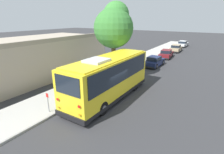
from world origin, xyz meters
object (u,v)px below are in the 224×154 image
fire_hydrant (126,68)px  parked_sedan_white (183,44)px  shuttle_bus (109,76)px  parked_sedan_navy (154,62)px  street_tree (114,26)px  sign_post_near (48,102)px  parked_sedan_tan (176,48)px  sign_post_far (69,93)px  parked_sedan_maroon (166,54)px

fire_hydrant → parked_sedan_white: bearing=-3.5°
shuttle_bus → parked_sedan_white: size_ratio=1.97×
parked_sedan_white → shuttle_bus: bearing=-177.2°
parked_sedan_navy → street_tree: street_tree is taller
street_tree → sign_post_near: (-8.82, -0.23, -4.69)m
parked_sedan_tan → street_tree: bearing=172.6°
street_tree → sign_post_far: (-6.84, -0.23, -4.72)m
parked_sedan_navy → parked_sedan_maroon: size_ratio=0.90×
parked_sedan_navy → sign_post_near: size_ratio=3.04×
shuttle_bus → sign_post_far: shuttle_bus is taller
parked_sedan_maroon → sign_post_near: size_ratio=3.38×
shuttle_bus → fire_hydrant: size_ratio=11.29×
parked_sedan_maroon → parked_sedan_white: 13.60m
parked_sedan_maroon → parked_sedan_white: (13.60, 0.13, 0.01)m
parked_sedan_navy → parked_sedan_tan: 12.84m
parked_sedan_navy → parked_sedan_maroon: bearing=2.5°
parked_sedan_navy → street_tree: bearing=166.0°
parked_sedan_tan → fire_hydrant: 17.78m
parked_sedan_navy → fire_hydrant: size_ratio=5.17×
parked_sedan_tan → sign_post_far: 27.03m
fire_hydrant → parked_sedan_navy: bearing=-20.4°
street_tree → parked_sedan_navy: bearing=-15.0°
parked_sedan_white → fire_hydrant: size_ratio=5.72×
parked_sedan_white → sign_post_far: size_ratio=3.39×
parked_sedan_navy → sign_post_far: (-14.14, 1.73, 0.22)m
parked_sedan_maroon → parked_sedan_white: parked_sedan_white is taller
sign_post_near → sign_post_far: 1.98m
parked_sedan_maroon → sign_post_near: bearing=171.0°
parked_sedan_tan → parked_sedan_maroon: bearing=177.6°
parked_sedan_white → sign_post_near: bearing=179.4°
shuttle_bus → parked_sedan_tan: shuttle_bus is taller
parked_sedan_white → street_tree: 27.70m
parked_sedan_white → sign_post_near: 36.06m
parked_sedan_maroon → sign_post_far: bearing=170.6°
parked_sedan_navy → street_tree: (-7.30, 1.96, 4.93)m
sign_post_near → fire_hydrant: 11.26m
parked_sedan_navy → sign_post_near: 16.21m
sign_post_far → parked_sedan_white: bearing=-2.4°
parked_sedan_maroon → sign_post_far: sign_post_far is taller
parked_sedan_navy → fire_hydrant: bearing=160.6°
parked_sedan_white → sign_post_far: bearing=179.3°
sign_post_near → sign_post_far: size_ratio=1.01×
parked_sedan_navy → parked_sedan_white: parked_sedan_navy is taller
shuttle_bus → sign_post_near: 4.96m
parked_sedan_navy → shuttle_bus: bearing=-177.3°
fire_hydrant → street_tree: bearing=176.5°
parked_sedan_navy → fire_hydrant: (-4.86, 1.81, -0.06)m
sign_post_near → fire_hydrant: size_ratio=1.70×
parked_sedan_tan → street_tree: 20.82m
parked_sedan_maroon → fire_hydrant: size_ratio=5.74×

